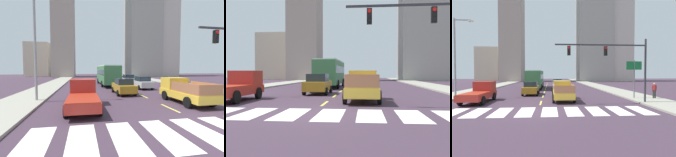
{
  "view_description": "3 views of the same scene",
  "coord_description": "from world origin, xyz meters",
  "views": [
    {
      "loc": [
        -5.99,
        -6.0,
        2.74
      ],
      "look_at": [
        -2.33,
        13.74,
        1.53
      ],
      "focal_mm": 25.32,
      "sensor_mm": 36.0,
      "label": 1
    },
    {
      "loc": [
        2.38,
        -11.03,
        1.81
      ],
      "look_at": [
        0.22,
        9.33,
        1.35
      ],
      "focal_mm": 41.48,
      "sensor_mm": 36.0,
      "label": 2
    },
    {
      "loc": [
        0.95,
        -13.39,
        2.82
      ],
      "look_at": [
        2.98,
        14.56,
        2.01
      ],
      "focal_mm": 29.29,
      "sensor_mm": 36.0,
      "label": 3
    }
  ],
  "objects": [
    {
      "name": "ground_plane",
      "position": [
        0.0,
        0.0,
        0.0
      ],
      "size": [
        160.0,
        160.0,
        0.0
      ],
      "primitive_type": "plane",
      "color": "#3F2E3D"
    },
    {
      "name": "sidewalk_right",
      "position": [
        11.05,
        18.0,
        0.07
      ],
      "size": [
        3.8,
        110.0,
        0.15
      ],
      "primitive_type": "cube",
      "color": "gray",
      "rests_on": "ground"
    },
    {
      "name": "sidewalk_left",
      "position": [
        -11.05,
        18.0,
        0.07
      ],
      "size": [
        3.8,
        110.0,
        0.15
      ],
      "primitive_type": "cube",
      "color": "gray",
      "rests_on": "ground"
    },
    {
      "name": "crosswalk_stripe_1",
      "position": [
        -6.06,
        0.0,
        0.0
      ],
      "size": [
        1.14,
        3.38,
        0.01
      ],
      "primitive_type": "cube",
      "color": "white",
      "rests_on": "ground"
    },
    {
      "name": "crosswalk_stripe_2",
      "position": [
        -4.33,
        0.0,
        0.0
      ],
      "size": [
        1.14,
        3.38,
        0.01
      ],
      "primitive_type": "cube",
      "color": "white",
      "rests_on": "ground"
    },
    {
      "name": "crosswalk_stripe_3",
      "position": [
        -2.6,
        0.0,
        0.0
      ],
      "size": [
        1.14,
        3.38,
        0.01
      ],
      "primitive_type": "cube",
      "color": "white",
      "rests_on": "ground"
    },
    {
      "name": "crosswalk_stripe_4",
      "position": [
        -0.87,
        0.0,
        0.0
      ],
      "size": [
        1.14,
        3.38,
        0.01
      ],
      "primitive_type": "cube",
      "color": "white",
      "rests_on": "ground"
    },
    {
      "name": "crosswalk_stripe_5",
      "position": [
        0.87,
        0.0,
        0.0
      ],
      "size": [
        1.14,
        3.38,
        0.01
      ],
      "primitive_type": "cube",
      "color": "white",
      "rests_on": "ground"
    },
    {
      "name": "crosswalk_stripe_6",
      "position": [
        2.6,
        0.0,
        0.0
      ],
      "size": [
        1.14,
        3.38,
        0.01
      ],
      "primitive_type": "cube",
      "color": "white",
      "rests_on": "ground"
    },
    {
      "name": "crosswalk_stripe_7",
      "position": [
        4.33,
        0.0,
        0.0
      ],
      "size": [
        1.14,
        3.38,
        0.01
      ],
      "primitive_type": "cube",
      "color": "white",
      "rests_on": "ground"
    },
    {
      "name": "crosswalk_stripe_8",
      "position": [
        6.06,
        0.0,
        0.0
      ],
      "size": [
        1.14,
        3.38,
        0.01
      ],
      "primitive_type": "cube",
      "color": "white",
      "rests_on": "ground"
    },
    {
      "name": "crosswalk_stripe_9",
      "position": [
        7.79,
        0.0,
        0.0
      ],
      "size": [
        1.14,
        3.38,
        0.01
      ],
      "primitive_type": "cube",
      "color": "white",
      "rests_on": "ground"
    },
    {
      "name": "lane_dash_0",
      "position": [
        0.0,
        4.0,
        0.0
      ],
      "size": [
        0.16,
        2.4,
        0.01
      ],
      "primitive_type": "cube",
      "color": "#D7D353",
      "rests_on": "ground"
    },
    {
      "name": "lane_dash_1",
      "position": [
        0.0,
        9.0,
        0.0
      ],
      "size": [
        0.16,
        2.4,
        0.01
      ],
      "primitive_type": "cube",
      "color": "#D7D353",
      "rests_on": "ground"
    },
    {
      "name": "lane_dash_2",
      "position": [
        0.0,
        14.0,
        0.0
      ],
      "size": [
        0.16,
        2.4,
        0.01
      ],
      "primitive_type": "cube",
      "color": "#D7D353",
      "rests_on": "ground"
    },
    {
      "name": "lane_dash_3",
      "position": [
        0.0,
        19.0,
        0.0
      ],
      "size": [
        0.16,
        2.4,
        0.01
      ],
      "primitive_type": "cube",
      "color": "#D7D353",
      "rests_on": "ground"
    },
    {
      "name": "lane_dash_4",
      "position": [
        0.0,
        24.0,
        0.0
      ],
      "size": [
        0.16,
        2.4,
        0.01
      ],
      "primitive_type": "cube",
      "color": "#D7D353",
      "rests_on": "ground"
    },
    {
      "name": "lane_dash_5",
      "position": [
        0.0,
        29.0,
        0.0
      ],
      "size": [
        0.16,
        2.4,
        0.01
      ],
      "primitive_type": "cube",
      "color": "#D7D353",
      "rests_on": "ground"
    },
    {
      "name": "lane_dash_6",
      "position": [
        0.0,
        34.0,
        0.0
      ],
      "size": [
        0.16,
        2.4,
        0.01
      ],
      "primitive_type": "cube",
      "color": "#D7D353",
      "rests_on": "ground"
    },
    {
      "name": "lane_dash_7",
      "position": [
        0.0,
        39.0,
        0.0
      ],
      "size": [
        0.16,
        2.4,
        0.01
      ],
      "primitive_type": "cube",
      "color": "#D7D353",
      "rests_on": "ground"
    },
    {
      "name": "pickup_stakebed",
      "position": [
        2.19,
        5.77,
        0.94
      ],
      "size": [
        2.18,
        5.2,
        1.96
      ],
      "rotation": [
        0.0,
        0.0,
        -0.04
      ],
      "color": "gold",
      "rests_on": "ground"
    },
    {
      "name": "pickup_dark",
      "position": [
        -5.99,
        5.14,
        0.92
      ],
      "size": [
        2.18,
        5.2,
        1.96
      ],
      "rotation": [
        0.0,
        0.0,
        -0.02
      ],
      "color": "#A72720",
      "rests_on": "ground"
    },
    {
      "name": "city_bus",
      "position": [
        -1.9,
        20.58,
        1.95
      ],
      "size": [
        2.72,
        10.8,
        3.32
      ],
      "rotation": [
        0.0,
        0.0,
        0.03
      ],
      "color": "#3A7546",
      "rests_on": "ground"
    },
    {
      "name": "sedan_near_right",
      "position": [
        -1.63,
        10.66,
        0.86
      ],
      "size": [
        2.02,
        4.4,
        1.72
      ],
      "rotation": [
        0.0,
        0.0,
        -0.03
      ],
      "color": "#A9791D",
      "rests_on": "ground"
    },
    {
      "name": "sedan_mid",
      "position": [
        2.24,
        22.07,
        0.86
      ],
      "size": [
        2.02,
        4.4,
        1.72
      ],
      "rotation": [
        0.0,
        0.0,
        0.04
      ],
      "color": "gray",
      "rests_on": "ground"
    },
    {
      "name": "sedan_near_left",
      "position": [
        2.14,
        14.82,
        0.86
      ],
      "size": [
        2.02,
        4.4,
        1.72
      ],
      "rotation": [
        0.0,
        0.0,
        0.03
      ],
      "color": "silver",
      "rests_on": "ground"
    },
    {
      "name": "traffic_signal_gantry",
      "position": [
        7.05,
        3.04,
        4.18
      ],
      "size": [
        8.52,
        0.27,
        6.0
      ],
      "color": "#2D2D33",
      "rests_on": "ground"
    },
    {
      "name": "direction_sign_green",
      "position": [
        9.95,
        5.75,
        3.03
      ],
      "size": [
        1.7,
        0.12,
        4.2
      ],
      "color": "slate",
      "rests_on": "ground"
    },
    {
      "name": "streetlight_left",
      "position": [
        -9.66,
        8.03,
        4.97
      ],
      "size": [
        2.2,
        0.28,
        9.0
      ],
      "color": "gray",
      "rests_on": "ground"
    },
    {
      "name": "pedestrian_waiting",
      "position": [
        11.99,
        5.31,
        1.12
      ],
      "size": [
        0.53,
        0.34,
        1.64
      ],
      "rotation": [
        0.0,
        0.0,
        2.38
      ],
      "color": "#252C23",
      "rests_on": "sidewalk_right"
    },
    {
      "name": "block_mid_left",
      "position": [
        16.33,
        51.57,
        17.29
      ],
      "size": [
        11.64,
        10.94,
        34.57
      ],
      "primitive_type": "cube",
      "color": "#9D9A92",
      "rests_on": "ground"
    },
    {
      "name": "block_mid_right",
      "position": [
        -22.46,
        60.27,
        6.23
      ],
      "size": [
        8.38,
        11.4,
        12.47
      ],
      "primitive_type": "cube",
      "color": "beige",
      "rests_on": "ground"
    },
    {
      "name": "block_low_left",
      "position": [
        25.52,
        51.55,
        17.95
      ],
      "size": [
        7.75,
        8.81,
        35.9
      ],
      "primitive_type": "cube",
      "color": "beige",
      "rests_on": "ground"
    }
  ]
}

